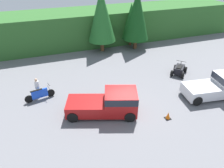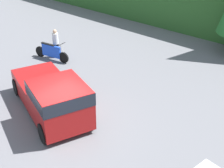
{
  "view_description": "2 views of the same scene",
  "coord_description": "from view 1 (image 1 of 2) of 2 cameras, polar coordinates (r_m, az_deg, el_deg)",
  "views": [
    {
      "loc": [
        -5.25,
        -12.08,
        10.29
      ],
      "look_at": [
        0.02,
        2.7,
        0.95
      ],
      "focal_mm": 35.0,
      "sensor_mm": 36.0,
      "label": 1
    },
    {
      "loc": [
        8.21,
        -6.43,
        7.71
      ],
      "look_at": [
        0.02,
        2.7,
        0.95
      ],
      "focal_mm": 50.0,
      "sensor_mm": 36.0,
      "label": 2
    }
  ],
  "objects": [
    {
      "name": "tree_mid_right",
      "position": [
        27.04,
        6.48,
        17.54
      ],
      "size": [
        3.13,
        3.13,
        7.12
      ],
      "color": "brown",
      "rests_on": "ground_plane"
    },
    {
      "name": "pickup_truck_second",
      "position": [
        20.14,
        26.4,
        -0.26
      ],
      "size": [
        5.25,
        2.77,
        1.88
      ],
      "rotation": [
        0.0,
        0.0,
        -0.14
      ],
      "color": "silver",
      "rests_on": "ground_plane"
    },
    {
      "name": "ground_plane",
      "position": [
        16.72,
        3.05,
        -7.29
      ],
      "size": [
        80.0,
        80.0,
        0.0
      ],
      "primitive_type": "plane",
      "color": "slate"
    },
    {
      "name": "quad_atv",
      "position": [
        22.62,
        17.13,
        3.57
      ],
      "size": [
        2.3,
        2.27,
        1.19
      ],
      "rotation": [
        0.0,
        0.0,
        0.76
      ],
      "color": "black",
      "rests_on": "ground_plane"
    },
    {
      "name": "dirt_bike",
      "position": [
        18.72,
        -18.35,
        -2.57
      ],
      "size": [
        2.4,
        0.75,
        1.18
      ],
      "rotation": [
        0.0,
        0.0,
        0.2
      ],
      "color": "black",
      "rests_on": "ground_plane"
    },
    {
      "name": "pickup_truck_red",
      "position": [
        15.99,
        -0.8,
        -4.84
      ],
      "size": [
        5.5,
        3.62,
        1.88
      ],
      "rotation": [
        0.0,
        0.0,
        -0.33
      ],
      "color": "maroon",
      "rests_on": "ground_plane"
    },
    {
      "name": "tree_left",
      "position": [
        26.11,
        -2.76,
        17.58
      ],
      "size": [
        3.26,
        3.26,
        7.4
      ],
      "color": "brown",
      "rests_on": "ground_plane"
    },
    {
      "name": "hillside_backdrop",
      "position": [
        29.73,
        -8.97,
        14.35
      ],
      "size": [
        44.0,
        6.0,
        4.15
      ],
      "color": "#2D6028",
      "rests_on": "ground_plane"
    },
    {
      "name": "tree_mid_left",
      "position": [
        28.37,
        4.98,
        16.04
      ],
      "size": [
        2.35,
        2.35,
        5.33
      ],
      "color": "brown",
      "rests_on": "ground_plane"
    },
    {
      "name": "traffic_cone",
      "position": [
        16.44,
        14.44,
        -8.04
      ],
      "size": [
        0.42,
        0.42,
        0.55
      ],
      "color": "black",
      "rests_on": "ground_plane"
    },
    {
      "name": "rider_person",
      "position": [
        18.87,
        -18.93,
        -0.77
      ],
      "size": [
        0.39,
        0.39,
        1.74
      ],
      "rotation": [
        0.0,
        0.0,
        0.08
      ],
      "color": "black",
      "rests_on": "ground_plane"
    }
  ]
}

